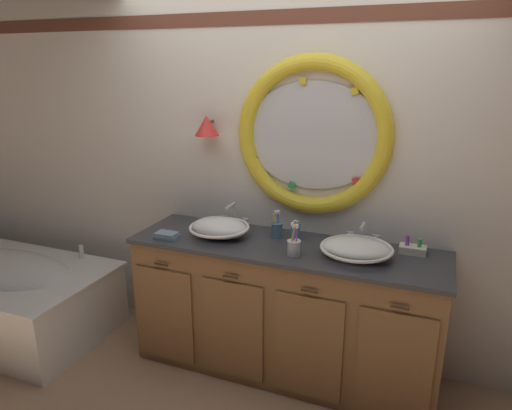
{
  "coord_description": "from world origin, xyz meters",
  "views": [
    {
      "loc": [
        0.96,
        -2.4,
        2.04
      ],
      "look_at": [
        -0.11,
        0.25,
        1.17
      ],
      "focal_mm": 32.59,
      "sensor_mm": 36.0,
      "label": 1
    }
  ],
  "objects": [
    {
      "name": "toiletry_basket",
      "position": [
        0.86,
        0.42,
        0.95
      ],
      "size": [
        0.16,
        0.1,
        0.11
      ],
      "color": "beige",
      "rests_on": "vanity_counter"
    },
    {
      "name": "sink_basin_left",
      "position": [
        -0.37,
        0.23,
        0.99
      ],
      "size": [
        0.41,
        0.41,
        0.13
      ],
      "color": "white",
      "rests_on": "vanity_counter"
    },
    {
      "name": "back_wall_assembly",
      "position": [
        0.01,
        0.58,
        1.33
      ],
      "size": [
        6.4,
        0.26,
        2.6
      ],
      "color": "silver",
      "rests_on": "ground_plane"
    },
    {
      "name": "bathtub",
      "position": [
        -2.13,
        -0.08,
        0.32
      ],
      "size": [
        1.69,
        0.95,
        0.63
      ],
      "color": "white",
      "rests_on": "ground_plane"
    },
    {
      "name": "vanity_counter",
      "position": [
        0.09,
        0.26,
        0.46
      ],
      "size": [
        2.04,
        0.62,
        0.92
      ],
      "color": "olive",
      "rests_on": "ground_plane"
    },
    {
      "name": "folded_hand_towel",
      "position": [
        -0.69,
        0.08,
        0.94
      ],
      "size": [
        0.16,
        0.1,
        0.04
      ],
      "color": "#7593A8",
      "rests_on": "vanity_counter"
    },
    {
      "name": "soap_dispenser",
      "position": [
        0.12,
        0.37,
        0.98
      ],
      "size": [
        0.06,
        0.07,
        0.14
      ],
      "color": "#388EBC",
      "rests_on": "vanity_counter"
    },
    {
      "name": "toothbrush_holder_right",
      "position": [
        0.19,
        0.12,
        0.97
      ],
      "size": [
        0.09,
        0.09,
        0.22
      ],
      "color": "silver",
      "rests_on": "vanity_counter"
    },
    {
      "name": "faucet_set_left",
      "position": [
        -0.37,
        0.46,
        0.99
      ],
      "size": [
        0.22,
        0.15,
        0.18
      ],
      "color": "silver",
      "rests_on": "vanity_counter"
    },
    {
      "name": "faucet_set_right",
      "position": [
        0.55,
        0.47,
        0.98
      ],
      "size": [
        0.22,
        0.13,
        0.15
      ],
      "color": "silver",
      "rests_on": "vanity_counter"
    },
    {
      "name": "toothbrush_holder_left",
      "position": [
        -0.01,
        0.37,
        0.98
      ],
      "size": [
        0.08,
        0.08,
        0.19
      ],
      "color": "slate",
      "rests_on": "vanity_counter"
    },
    {
      "name": "ground_plane",
      "position": [
        0.0,
        0.0,
        0.0
      ],
      "size": [
        14.0,
        14.0,
        0.0
      ],
      "primitive_type": "plane",
      "color": "tan"
    },
    {
      "name": "sink_basin_right",
      "position": [
        0.55,
        0.23,
        0.98
      ],
      "size": [
        0.44,
        0.44,
        0.11
      ],
      "color": "white",
      "rests_on": "vanity_counter"
    }
  ]
}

